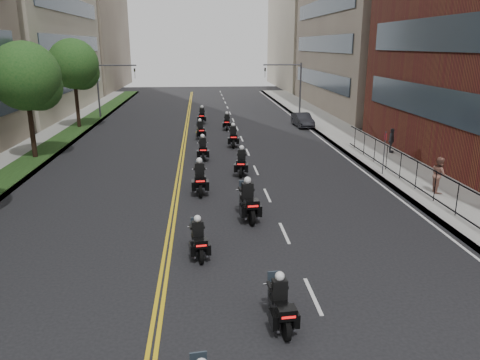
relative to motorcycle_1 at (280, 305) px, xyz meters
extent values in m
cube|color=gray|center=(10.07, 21.43, -0.54)|extent=(4.00, 90.00, 0.15)
cube|color=gray|center=(-13.93, 21.43, -0.54)|extent=(4.00, 90.00, 0.15)
cube|color=#1A3212|center=(-13.13, 21.43, -0.44)|extent=(2.00, 90.00, 0.04)
cube|color=#333F4C|center=(12.02, 13.43, 2.89)|extent=(0.12, 25.80, 1.80)
cube|color=#333F4C|center=(12.02, 13.43, 6.89)|extent=(0.12, 25.80, 1.80)
cube|color=#333F4C|center=(12.02, 44.43, 2.89)|extent=(0.12, 24.08, 1.80)
cube|color=#333F4C|center=(12.02, 44.43, 6.89)|extent=(0.12, 24.08, 1.80)
cube|color=#333F4C|center=(12.02, 44.43, 10.89)|extent=(0.12, 24.08, 1.80)
cube|color=#AEA18C|center=(19.57, 74.43, 12.39)|extent=(15.00, 28.00, 26.00)
cube|color=#333F4C|center=(-15.88, 44.43, 2.89)|extent=(0.12, 24.08, 1.80)
cube|color=#333F4C|center=(-15.88, 44.43, 6.89)|extent=(0.12, 24.08, 1.80)
cube|color=#333F4C|center=(-15.88, 44.43, 10.89)|extent=(0.12, 24.08, 1.80)
cube|color=#7B6859|center=(-23.93, 74.43, 12.39)|extent=(16.00, 28.00, 26.00)
cube|color=black|center=(9.07, 8.43, 0.99)|extent=(0.05, 28.00, 0.05)
cube|color=black|center=(9.07, 8.43, -0.31)|extent=(0.05, 28.00, 0.05)
cylinder|color=black|center=(-13.13, 20.43, 1.94)|extent=(0.32, 0.32, 5.11)
sphere|color=#1A501D|center=(-13.13, 20.43, 4.86)|extent=(4.40, 4.40, 4.40)
sphere|color=#1A501D|center=(-12.53, 20.83, 4.13)|extent=(3.08, 3.08, 3.08)
cylinder|color=black|center=(-13.13, 32.43, 2.08)|extent=(0.32, 0.32, 5.39)
sphere|color=#1A501D|center=(-13.13, 32.43, 5.16)|extent=(4.40, 4.40, 4.40)
sphere|color=#1A501D|center=(-12.53, 32.83, 4.39)|extent=(3.08, 3.08, 3.08)
cylinder|color=#3F3F44|center=(8.57, 38.43, 2.19)|extent=(0.18, 0.18, 5.60)
cylinder|color=#3F3F44|center=(6.57, 38.43, 4.79)|extent=(4.00, 0.14, 0.14)
imported|color=black|center=(4.77, 38.43, 3.99)|extent=(0.16, 0.20, 1.00)
cylinder|color=#3F3F44|center=(-12.43, 38.43, 2.19)|extent=(0.18, 0.18, 5.60)
cylinder|color=#3F3F44|center=(-10.43, 38.43, 4.79)|extent=(4.00, 0.14, 0.14)
imported|color=black|center=(-8.63, 38.43, 3.99)|extent=(0.16, 0.20, 1.00)
cylinder|color=black|center=(0.05, -0.66, -0.30)|extent=(0.18, 0.63, 0.62)
cylinder|color=black|center=(-0.07, 0.81, -0.30)|extent=(0.18, 0.63, 0.62)
cube|color=black|center=(-0.01, 0.07, -0.04)|extent=(0.49, 1.27, 0.37)
cube|color=silver|center=(-0.01, 0.12, -0.25)|extent=(0.39, 0.53, 0.28)
cube|color=black|center=(0.05, -0.66, 0.18)|extent=(0.51, 0.42, 0.29)
cube|color=red|center=(0.07, -0.85, 0.16)|extent=(0.37, 0.06, 0.06)
cube|color=black|center=(-0.01, 0.12, 0.42)|extent=(0.42, 0.29, 0.57)
sphere|color=white|center=(-0.01, 0.13, 0.80)|extent=(0.27, 0.27, 0.27)
cylinder|color=black|center=(-2.14, 3.95, -0.30)|extent=(0.20, 0.63, 0.62)
cylinder|color=black|center=(-2.32, 5.38, -0.30)|extent=(0.20, 0.63, 0.62)
cube|color=black|center=(-2.23, 4.67, -0.05)|extent=(0.53, 1.26, 0.36)
cube|color=silver|center=(-2.23, 4.71, -0.26)|extent=(0.40, 0.54, 0.27)
cube|color=black|center=(-2.14, 3.95, 0.17)|extent=(0.52, 0.44, 0.29)
cube|color=red|center=(-2.11, 3.76, 0.15)|extent=(0.36, 0.07, 0.06)
cube|color=black|center=(-2.23, 4.71, 0.40)|extent=(0.43, 0.30, 0.56)
sphere|color=white|center=(-2.23, 4.72, 0.78)|extent=(0.26, 0.26, 0.26)
cylinder|color=black|center=(0.03, 7.40, -0.23)|extent=(0.23, 0.77, 0.76)
cylinder|color=black|center=(-0.15, 9.18, -0.23)|extent=(0.23, 0.77, 0.76)
cube|color=black|center=(-0.06, 8.29, 0.08)|extent=(0.62, 1.55, 0.45)
cube|color=silver|center=(-0.06, 8.35, -0.18)|extent=(0.48, 0.65, 0.34)
cube|color=black|center=(0.03, 7.40, 0.35)|extent=(0.63, 0.53, 0.36)
cube|color=red|center=(0.06, 7.17, 0.33)|extent=(0.45, 0.08, 0.08)
cube|color=black|center=(-0.06, 8.35, 0.64)|extent=(0.52, 0.36, 0.69)
sphere|color=white|center=(-0.06, 8.36, 1.11)|extent=(0.32, 0.32, 0.32)
cylinder|color=black|center=(-2.13, 11.36, -0.24)|extent=(0.18, 0.75, 0.75)
cylinder|color=black|center=(-2.18, 13.11, -0.24)|extent=(0.18, 0.75, 0.75)
cube|color=black|center=(-2.15, 12.23, 0.07)|extent=(0.50, 1.49, 0.44)
cube|color=silver|center=(-2.15, 12.29, -0.18)|extent=(0.43, 0.62, 0.33)
cube|color=black|center=(-2.13, 11.36, 0.33)|extent=(0.58, 0.48, 0.35)
cube|color=red|center=(-2.12, 11.13, 0.31)|extent=(0.44, 0.05, 0.08)
cube|color=black|center=(-2.15, 12.29, 0.62)|extent=(0.49, 0.32, 0.68)
sphere|color=white|center=(-2.15, 12.30, 1.08)|extent=(0.32, 0.32, 0.32)
cylinder|color=black|center=(0.21, 14.81, -0.26)|extent=(0.23, 0.71, 0.70)
cylinder|color=black|center=(0.42, 16.44, -0.26)|extent=(0.23, 0.71, 0.70)
cube|color=black|center=(0.32, 15.62, 0.03)|extent=(0.61, 1.43, 0.41)
cube|color=silver|center=(0.32, 15.68, -0.21)|extent=(0.46, 0.61, 0.31)
cube|color=black|center=(0.21, 14.81, 0.27)|extent=(0.59, 0.50, 0.33)
cube|color=red|center=(0.18, 14.59, 0.25)|extent=(0.41, 0.08, 0.07)
cube|color=black|center=(0.32, 15.68, 0.54)|extent=(0.49, 0.34, 0.64)
sphere|color=white|center=(0.32, 15.69, 0.97)|extent=(0.30, 0.30, 0.30)
cylinder|color=black|center=(-1.93, 18.71, -0.27)|extent=(0.15, 0.69, 0.69)
cylinder|color=black|center=(-1.95, 20.34, -0.27)|extent=(0.15, 0.69, 0.69)
cube|color=black|center=(-1.94, 19.53, 0.02)|extent=(0.44, 1.38, 0.41)
cube|color=silver|center=(-1.95, 19.58, -0.21)|extent=(0.39, 0.56, 0.31)
cube|color=black|center=(-1.93, 18.71, 0.26)|extent=(0.53, 0.43, 0.33)
cube|color=red|center=(-1.93, 18.50, 0.24)|extent=(0.41, 0.04, 0.07)
cube|color=black|center=(-1.95, 19.58, 0.53)|extent=(0.45, 0.29, 0.63)
sphere|color=white|center=(-1.95, 19.59, 0.95)|extent=(0.29, 0.29, 0.29)
cylinder|color=black|center=(0.34, 22.74, -0.25)|extent=(0.18, 0.73, 0.72)
cylinder|color=black|center=(0.41, 24.43, -0.25)|extent=(0.18, 0.73, 0.72)
cube|color=black|center=(0.38, 23.59, 0.05)|extent=(0.50, 1.45, 0.42)
cube|color=silver|center=(0.38, 23.64, -0.20)|extent=(0.43, 0.60, 0.32)
cube|color=black|center=(0.34, 22.74, 0.30)|extent=(0.57, 0.47, 0.34)
cube|color=red|center=(0.33, 22.52, 0.28)|extent=(0.42, 0.05, 0.07)
cube|color=black|center=(0.38, 23.64, 0.58)|extent=(0.48, 0.32, 0.66)
sphere|color=white|center=(0.38, 23.65, 1.02)|extent=(0.31, 0.31, 0.31)
cylinder|color=black|center=(-2.01, 26.16, -0.28)|extent=(0.22, 0.67, 0.66)
cylinder|color=black|center=(-2.20, 27.70, -0.28)|extent=(0.22, 0.67, 0.66)
cube|color=black|center=(-2.10, 26.93, -0.01)|extent=(0.57, 1.35, 0.39)
cube|color=silver|center=(-2.11, 26.98, -0.23)|extent=(0.43, 0.57, 0.29)
cube|color=black|center=(-2.01, 26.16, 0.22)|extent=(0.55, 0.47, 0.31)
cube|color=red|center=(-1.98, 25.96, 0.20)|extent=(0.39, 0.08, 0.07)
cube|color=black|center=(-2.11, 26.98, 0.47)|extent=(0.46, 0.32, 0.60)
sphere|color=white|center=(-2.11, 26.98, 0.88)|extent=(0.28, 0.28, 0.28)
cylinder|color=black|center=(0.27, 30.12, -0.28)|extent=(0.18, 0.66, 0.66)
cylinder|color=black|center=(0.38, 31.66, -0.28)|extent=(0.18, 0.66, 0.66)
cube|color=black|center=(0.32, 30.89, -0.01)|extent=(0.50, 1.33, 0.39)
cube|color=silver|center=(0.33, 30.94, -0.24)|extent=(0.40, 0.56, 0.29)
cube|color=black|center=(0.27, 30.12, 0.22)|extent=(0.53, 0.44, 0.31)
cube|color=red|center=(0.25, 29.92, 0.20)|extent=(0.39, 0.06, 0.07)
cube|color=black|center=(0.33, 30.94, 0.47)|extent=(0.44, 0.30, 0.60)
sphere|color=white|center=(0.33, 30.95, 0.87)|extent=(0.28, 0.28, 0.28)
cylinder|color=black|center=(-1.94, 33.77, -0.26)|extent=(0.18, 0.71, 0.71)
cylinder|color=black|center=(-1.86, 35.43, -0.26)|extent=(0.18, 0.71, 0.71)
cube|color=black|center=(-1.90, 34.60, 0.03)|extent=(0.50, 1.42, 0.42)
cube|color=silver|center=(-1.89, 34.65, -0.21)|extent=(0.42, 0.59, 0.31)
cube|color=black|center=(-1.94, 33.77, 0.28)|extent=(0.56, 0.46, 0.33)
cube|color=red|center=(-1.95, 33.55, 0.26)|extent=(0.42, 0.05, 0.07)
cube|color=black|center=(-1.89, 34.65, 0.55)|extent=(0.47, 0.31, 0.64)
sphere|color=white|center=(-1.89, 34.66, 0.99)|extent=(0.30, 0.30, 0.30)
imported|color=black|center=(7.47, 31.80, 0.02)|extent=(1.56, 3.92, 1.27)
imported|color=#976252|center=(9.94, 10.77, 0.46)|extent=(0.82, 0.98, 1.84)
imported|color=#38383F|center=(11.17, 19.92, 0.38)|extent=(0.84, 1.07, 1.69)
camera|label=1|loc=(-2.03, -11.08, 6.78)|focal=35.00mm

